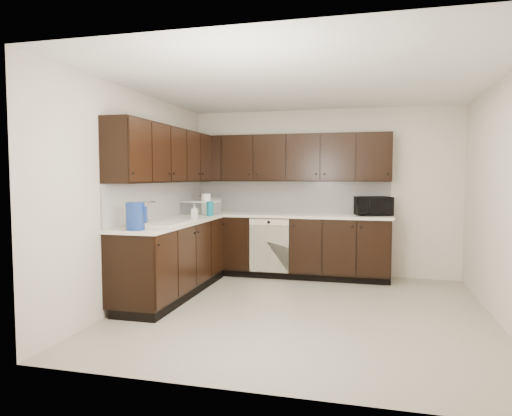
{
  "coord_description": "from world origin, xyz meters",
  "views": [
    {
      "loc": [
        0.71,
        -4.96,
        1.5
      ],
      "look_at": [
        -0.69,
        0.6,
        1.1
      ],
      "focal_mm": 32.0,
      "sensor_mm": 36.0,
      "label": 1
    }
  ],
  "objects_px": {
    "microwave": "(373,206)",
    "storage_bin": "(201,208)",
    "blue_pitcher": "(135,216)",
    "toaster_oven": "(207,205)",
    "sink": "(163,228)"
  },
  "relations": [
    {
      "from": "sink",
      "to": "blue_pitcher",
      "type": "distance_m",
      "value": 0.72
    },
    {
      "from": "microwave",
      "to": "toaster_oven",
      "type": "height_order",
      "value": "microwave"
    },
    {
      "from": "toaster_oven",
      "to": "storage_bin",
      "type": "relative_size",
      "value": 0.79
    },
    {
      "from": "storage_bin",
      "to": "toaster_oven",
      "type": "bearing_deg",
      "value": 96.44
    },
    {
      "from": "toaster_oven",
      "to": "storage_bin",
      "type": "distance_m",
      "value": 0.34
    },
    {
      "from": "microwave",
      "to": "blue_pitcher",
      "type": "relative_size",
      "value": 1.66
    },
    {
      "from": "toaster_oven",
      "to": "blue_pitcher",
      "type": "xyz_separation_m",
      "value": [
        0.1,
        -2.39,
        0.03
      ]
    },
    {
      "from": "microwave",
      "to": "storage_bin",
      "type": "bearing_deg",
      "value": 169.69
    },
    {
      "from": "sink",
      "to": "toaster_oven",
      "type": "height_order",
      "value": "sink"
    },
    {
      "from": "microwave",
      "to": "blue_pitcher",
      "type": "height_order",
      "value": "blue_pitcher"
    },
    {
      "from": "sink",
      "to": "blue_pitcher",
      "type": "height_order",
      "value": "blue_pitcher"
    },
    {
      "from": "microwave",
      "to": "blue_pitcher",
      "type": "bearing_deg",
      "value": -153.65
    },
    {
      "from": "microwave",
      "to": "blue_pitcher",
      "type": "xyz_separation_m",
      "value": [
        -2.4,
        -2.42,
        0.01
      ]
    },
    {
      "from": "blue_pitcher",
      "to": "toaster_oven",
      "type": "bearing_deg",
      "value": 75.76
    },
    {
      "from": "sink",
      "to": "microwave",
      "type": "relative_size",
      "value": 1.7
    }
  ]
}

